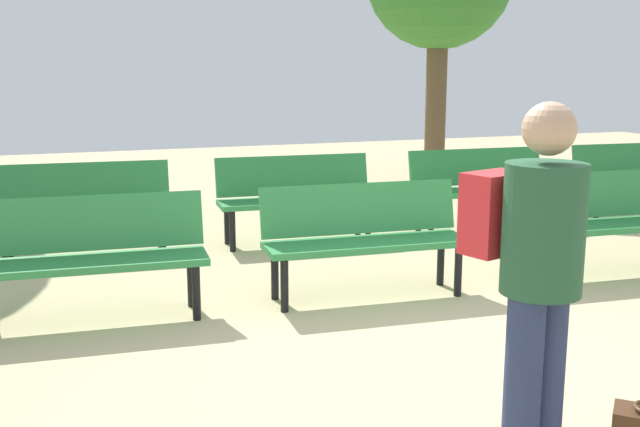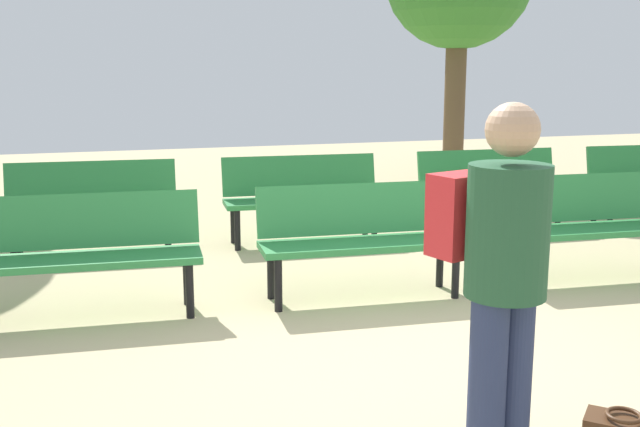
% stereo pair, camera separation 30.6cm
% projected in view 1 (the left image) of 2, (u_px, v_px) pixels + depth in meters
% --- Properties ---
extents(ground_plane, '(25.15, 25.15, 0.00)m').
position_uv_depth(ground_plane, '(447.00, 370.00, 4.52)').
color(ground_plane, '#CCB789').
extents(bench_r0_c1, '(1.63, 0.60, 0.87)m').
position_uv_depth(bench_r0_c1, '(91.00, 250.00, 5.34)').
color(bench_r0_c1, '#2D8442').
rests_on(bench_r0_c1, ground_plane).
extents(bench_r0_c2, '(1.63, 0.60, 0.87)m').
position_uv_depth(bench_r0_c2, '(364.00, 233.00, 5.89)').
color(bench_r0_c2, '#2D8442').
rests_on(bench_r0_c2, ground_plane).
extents(bench_r0_c3, '(1.63, 0.61, 0.87)m').
position_uv_depth(bench_r0_c3, '(586.00, 217.00, 6.50)').
color(bench_r0_c3, '#2D8442').
rests_on(bench_r0_c3, ground_plane).
extents(bench_r1_c1, '(1.64, 0.62, 0.87)m').
position_uv_depth(bench_r1_c1, '(84.00, 203.00, 7.14)').
color(bench_r1_c1, '#2D8442').
rests_on(bench_r1_c1, ground_plane).
extents(bench_r1_c2, '(1.63, 0.60, 0.87)m').
position_uv_depth(bench_r1_c2, '(296.00, 193.00, 7.69)').
color(bench_r1_c2, '#2D8442').
rests_on(bench_r1_c2, ground_plane).
extents(bench_r1_c3, '(1.63, 0.57, 0.87)m').
position_uv_depth(bench_r1_c3, '(481.00, 183.00, 8.32)').
color(bench_r1_c3, '#2D8442').
rests_on(bench_r1_c3, ground_plane).
extents(bench_r1_c4, '(1.64, 0.63, 0.87)m').
position_uv_depth(bench_r1_c4, '(638.00, 176.00, 8.89)').
color(bench_r1_c4, '#2D8442').
rests_on(bench_r1_c4, ground_plane).
extents(visitor_with_backpack, '(0.45, 0.59, 1.65)m').
position_uv_depth(visitor_with_backpack, '(534.00, 271.00, 3.19)').
color(visitor_with_backpack, navy).
rests_on(visitor_with_backpack, ground_plane).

